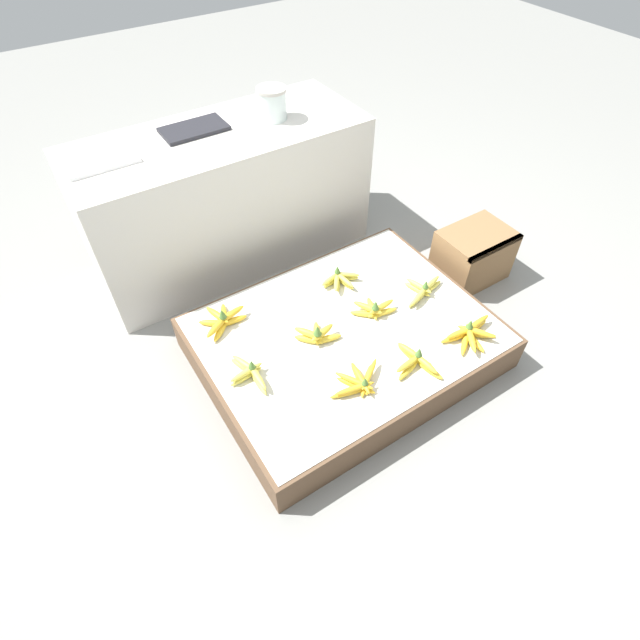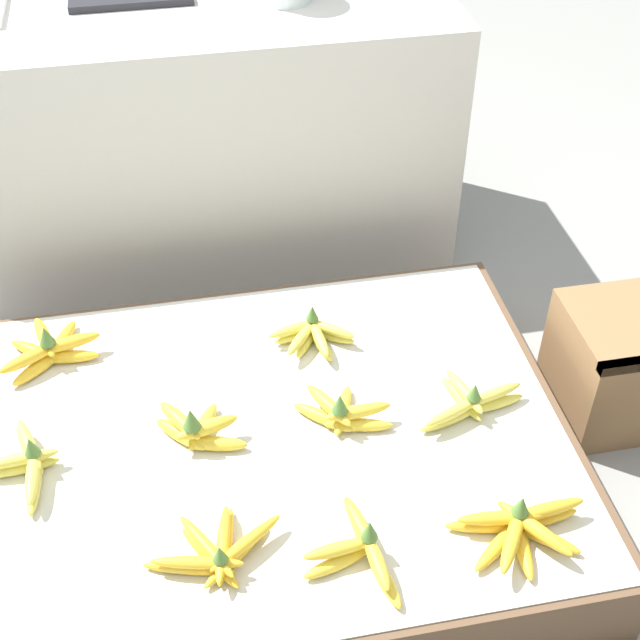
{
  "view_description": "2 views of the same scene",
  "coord_description": "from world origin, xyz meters",
  "views": [
    {
      "loc": [
        -0.89,
        -1.16,
        1.8
      ],
      "look_at": [
        -0.11,
        0.03,
        0.28
      ],
      "focal_mm": 28.0,
      "sensor_mm": 36.0,
      "label": 1
    },
    {
      "loc": [
        -0.12,
        -1.21,
        1.56
      ],
      "look_at": [
        0.14,
        0.14,
        0.35
      ],
      "focal_mm": 50.0,
      "sensor_mm": 36.0,
      "label": 2
    }
  ],
  "objects": [
    {
      "name": "ground_plane",
      "position": [
        0.0,
        0.0,
        0.0
      ],
      "size": [
        10.0,
        10.0,
        0.0
      ],
      "primitive_type": "plane",
      "color": "gray"
    },
    {
      "name": "banana_bunch_back_left",
      "position": [
        -0.44,
        0.32,
        0.21
      ],
      "size": [
        0.22,
        0.2,
        0.1
      ],
      "color": "gold",
      "rests_on": "display_platform"
    },
    {
      "name": "banana_bunch_middle_right",
      "position": [
        0.43,
        -0.01,
        0.21
      ],
      "size": [
        0.25,
        0.16,
        0.09
      ],
      "color": "#DBCC4C",
      "rests_on": "display_platform"
    },
    {
      "name": "banana_bunch_middle_left",
      "position": [
        -0.47,
        -0.0,
        0.21
      ],
      "size": [
        0.15,
        0.24,
        0.09
      ],
      "color": "#DBCC4C",
      "rests_on": "display_platform"
    },
    {
      "name": "foam_tray_white",
      "position": [
        -0.62,
        0.98,
        0.71
      ],
      "size": [
        0.3,
        0.19,
        0.02
      ],
      "color": "white",
      "rests_on": "back_vendor_table"
    },
    {
      "name": "banana_bunch_middle_midright",
      "position": [
        0.16,
        0.01,
        0.21
      ],
      "size": [
        0.2,
        0.15,
        0.1
      ],
      "color": "gold",
      "rests_on": "display_platform"
    },
    {
      "name": "display_platform",
      "position": [
        0.0,
        0.0,
        0.09
      ],
      "size": [
        1.25,
        0.96,
        0.18
      ],
      "color": "brown",
      "rests_on": "ground_plane"
    },
    {
      "name": "banana_bunch_back_midright",
      "position": [
        0.14,
        0.26,
        0.21
      ],
      "size": [
        0.2,
        0.14,
        0.09
      ],
      "color": "#DBCC4C",
      "rests_on": "display_platform"
    },
    {
      "name": "banana_bunch_front_midright",
      "position": [
        0.12,
        -0.32,
        0.21
      ],
      "size": [
        0.17,
        0.24,
        0.09
      ],
      "color": "gold",
      "rests_on": "display_platform"
    },
    {
      "name": "wooden_crate",
      "position": [
        0.87,
        0.1,
        0.14
      ],
      "size": [
        0.35,
        0.27,
        0.28
      ],
      "color": "olive",
      "rests_on": "ground_plane"
    },
    {
      "name": "banana_bunch_front_midleft",
      "position": [
        -0.13,
        -0.28,
        0.2
      ],
      "size": [
        0.26,
        0.18,
        0.08
      ],
      "color": "gold",
      "rests_on": "display_platform"
    },
    {
      "name": "foam_tray_dark",
      "position": [
        -0.17,
        1.03,
        0.71
      ],
      "size": [
        0.3,
        0.18,
        0.02
      ],
      "color": "#232328",
      "rests_on": "back_vendor_table"
    },
    {
      "name": "banana_bunch_front_right",
      "position": [
        0.42,
        -0.33,
        0.21
      ],
      "size": [
        0.27,
        0.17,
        0.1
      ],
      "color": "gold",
      "rests_on": "display_platform"
    },
    {
      "name": "back_vendor_table",
      "position": [
        -0.09,
        0.95,
        0.35
      ],
      "size": [
        1.42,
        0.57,
        0.7
      ],
      "color": "beige",
      "rests_on": "ground_plane"
    },
    {
      "name": "glass_jar",
      "position": [
        0.2,
        0.94,
        0.78
      ],
      "size": [
        0.14,
        0.14,
        0.15
      ],
      "color": "silver",
      "rests_on": "back_vendor_table"
    },
    {
      "name": "banana_bunch_middle_midleft",
      "position": [
        -0.14,
        0.02,
        0.21
      ],
      "size": [
        0.19,
        0.15,
        0.11
      ],
      "color": "gold",
      "rests_on": "display_platform"
    }
  ]
}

